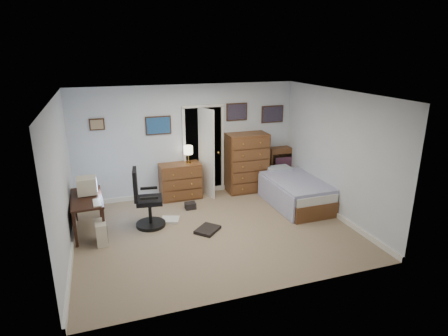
{
  "coord_description": "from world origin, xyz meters",
  "views": [
    {
      "loc": [
        -1.85,
        -6.0,
        3.22
      ],
      "look_at": [
        0.28,
        0.3,
        1.1
      ],
      "focal_mm": 30.0,
      "sensor_mm": 36.0,
      "label": 1
    }
  ],
  "objects_px": {
    "office_chair": "(146,205)",
    "tall_dresser": "(247,163)",
    "computer_desk": "(83,206)",
    "low_dresser": "(180,181)",
    "bed": "(293,191)"
  },
  "relations": [
    {
      "from": "office_chair",
      "to": "tall_dresser",
      "type": "bearing_deg",
      "value": 32.42
    },
    {
      "from": "computer_desk",
      "to": "tall_dresser",
      "type": "xyz_separation_m",
      "value": [
        3.6,
        1.03,
        0.18
      ]
    },
    {
      "from": "low_dresser",
      "to": "computer_desk",
      "type": "bearing_deg",
      "value": -154.0
    },
    {
      "from": "low_dresser",
      "to": "bed",
      "type": "distance_m",
      "value": 2.5
    },
    {
      "from": "computer_desk",
      "to": "office_chair",
      "type": "relative_size",
      "value": 1.03
    },
    {
      "from": "office_chair",
      "to": "tall_dresser",
      "type": "xyz_separation_m",
      "value": [
        2.49,
        1.17,
        0.25
      ]
    },
    {
      "from": "low_dresser",
      "to": "tall_dresser",
      "type": "bearing_deg",
      "value": -2.38
    },
    {
      "from": "tall_dresser",
      "to": "office_chair",
      "type": "bearing_deg",
      "value": -154.95
    },
    {
      "from": "low_dresser",
      "to": "bed",
      "type": "relative_size",
      "value": 0.47
    },
    {
      "from": "office_chair",
      "to": "low_dresser",
      "type": "height_order",
      "value": "office_chair"
    },
    {
      "from": "computer_desk",
      "to": "bed",
      "type": "bearing_deg",
      "value": -3.18
    },
    {
      "from": "tall_dresser",
      "to": "bed",
      "type": "distance_m",
      "value": 1.32
    },
    {
      "from": "computer_desk",
      "to": "low_dresser",
      "type": "distance_m",
      "value": 2.28
    },
    {
      "from": "tall_dresser",
      "to": "bed",
      "type": "xyz_separation_m",
      "value": [
        0.67,
        -1.07,
        -0.4
      ]
    },
    {
      "from": "office_chair",
      "to": "low_dresser",
      "type": "bearing_deg",
      "value": 59.86
    }
  ]
}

